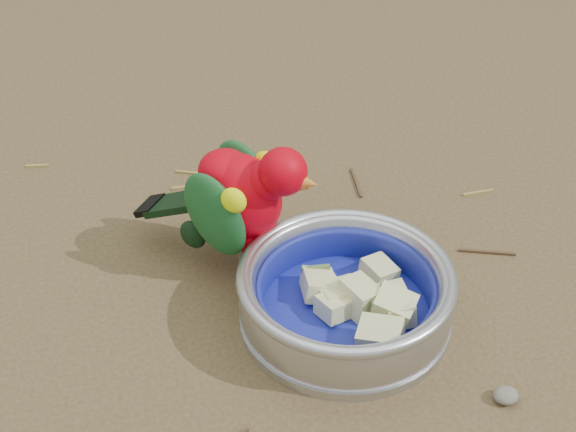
{
  "coord_description": "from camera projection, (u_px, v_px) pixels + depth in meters",
  "views": [
    {
      "loc": [
        -0.07,
        -0.51,
        0.58
      ],
      "look_at": [
        0.07,
        0.14,
        0.08
      ],
      "focal_mm": 55.0,
      "sensor_mm": 36.0,
      "label": 1
    }
  ],
  "objects": [
    {
      "name": "lory_parrot",
      "position": [
        242.0,
        208.0,
        0.86
      ],
      "size": [
        0.19,
        0.18,
        0.15
      ],
      "primitive_type": null,
      "rotation": [
        0.0,
        0.0,
        -2.22
      ],
      "color": "#BC000E",
      "rests_on": "ground"
    },
    {
      "name": "food_bowl",
      "position": [
        345.0,
        316.0,
        0.83
      ],
      "size": [
        0.2,
        0.2,
        0.02
      ],
      "primitive_type": "cylinder",
      "color": "#B2B2BA",
      "rests_on": "ground"
    },
    {
      "name": "ground_debris",
      "position": [
        262.0,
        378.0,
        0.78
      ],
      "size": [
        0.9,
        0.8,
        0.01
      ],
      "primitive_type": null,
      "color": "olive",
      "rests_on": "ground"
    },
    {
      "name": "bowl_wall",
      "position": [
        346.0,
        292.0,
        0.81
      ],
      "size": [
        0.2,
        0.2,
        0.04
      ],
      "primitive_type": null,
      "color": "#B2B2BA",
      "rests_on": "food_bowl"
    },
    {
      "name": "fruit_wedges",
      "position": [
        346.0,
        298.0,
        0.82
      ],
      "size": [
        0.12,
        0.12,
        0.03
      ],
      "primitive_type": null,
      "color": "beige",
      "rests_on": "food_bowl"
    },
    {
      "name": "ground",
      "position": [
        241.0,
        396.0,
        0.76
      ],
      "size": [
        60.0,
        60.0,
        0.0
      ],
      "primitive_type": "plane",
      "color": "brown"
    }
  ]
}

